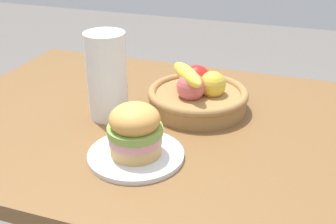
% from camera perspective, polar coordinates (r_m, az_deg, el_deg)
% --- Properties ---
extents(dining_table, '(1.40, 0.90, 0.75)m').
position_cam_1_polar(dining_table, '(1.21, 1.90, -5.83)').
color(dining_table, brown).
rests_on(dining_table, ground_plane).
extents(plate, '(0.23, 0.23, 0.01)m').
position_cam_1_polar(plate, '(1.01, -4.33, -5.77)').
color(plate, white).
rests_on(plate, dining_table).
extents(sandwich, '(0.13, 0.13, 0.13)m').
position_cam_1_polar(sandwich, '(0.97, -4.46, -2.40)').
color(sandwich, '#DBAD60').
rests_on(sandwich, plate).
extents(fruit_basket, '(0.29, 0.29, 0.14)m').
position_cam_1_polar(fruit_basket, '(1.22, 3.97, 2.39)').
color(fruit_basket, '#9E7542').
rests_on(fruit_basket, dining_table).
extents(paper_towel_roll, '(0.11, 0.11, 0.24)m').
position_cam_1_polar(paper_towel_roll, '(1.16, -8.21, 4.82)').
color(paper_towel_roll, white).
rests_on(paper_towel_roll, dining_table).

